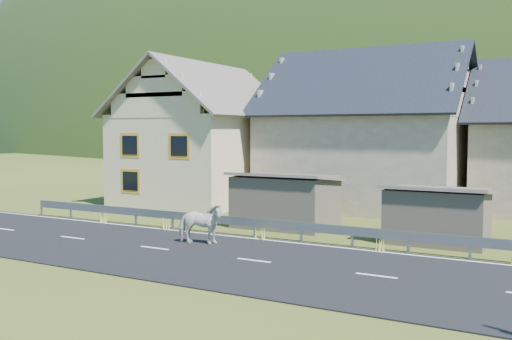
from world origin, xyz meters
The scene contains 10 objects.
ground centered at (0.00, 0.00, 0.00)m, with size 160.00×160.00×0.00m, color #334114.
road centered at (0.00, 0.00, 0.02)m, with size 60.00×7.00×0.04m, color black.
lane_markings centered at (0.00, 0.00, 0.04)m, with size 60.00×6.60×0.01m, color silver.
guardrail centered at (0.00, 3.68, 0.56)m, with size 28.10×0.09×0.75m.
shed_left centered at (-2.00, 6.50, 1.10)m, with size 4.30×3.30×2.40m, color brown.
shed_right centered at (4.50, 6.00, 1.00)m, with size 3.80×2.90×2.20m, color brown.
house_cream centered at (-10.00, 12.00, 4.36)m, with size 7.80×9.80×8.30m.
house_stone_a centered at (-1.00, 15.00, 4.63)m, with size 10.80×9.80×8.90m.
conifer_patch centered at (-55.00, 110.00, 6.00)m, with size 76.00×50.00×28.00m, color black.
horse centered at (-3.02, 1.39, 0.79)m, with size 1.77×0.81×1.50m, color silver.
Camera 1 is at (8.66, -15.69, 4.19)m, focal length 40.00 mm.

